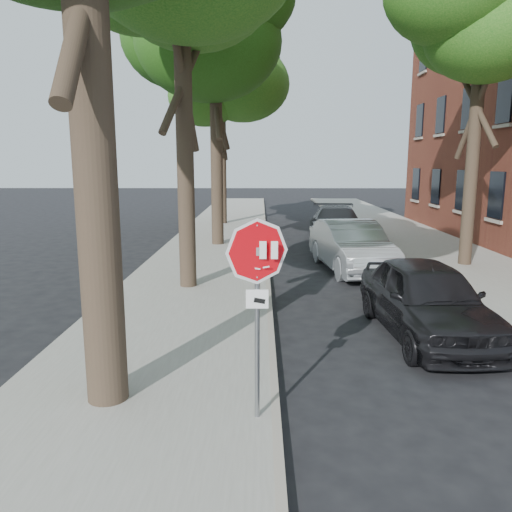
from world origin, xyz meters
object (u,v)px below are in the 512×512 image
(tree_mid_b, at_px, (215,39))
(car_c, at_px, (336,225))
(car_b, at_px, (351,246))
(stop_sign, at_px, (257,281))
(tree_far, at_px, (221,87))
(tree_right, at_px, (480,33))
(car_a, at_px, (427,299))

(tree_mid_b, xyz_separation_m, car_c, (4.94, 0.69, -7.22))
(car_b, bearing_deg, stop_sign, -114.26)
(tree_far, xyz_separation_m, tree_right, (8.70, -11.00, 0.00))
(tree_mid_b, xyz_separation_m, car_a, (5.02, -10.67, -7.24))
(tree_right, bearing_deg, stop_sign, -123.38)
(car_a, bearing_deg, tree_right, 59.82)
(tree_mid_b, distance_m, tree_far, 7.04)
(stop_sign, distance_m, car_c, 15.23)
(tree_far, distance_m, car_b, 14.19)
(tree_far, xyz_separation_m, car_c, (5.24, -6.30, -6.44))
(car_b, xyz_separation_m, car_c, (0.33, 5.35, -0.01))
(tree_mid_b, bearing_deg, car_b, -45.29)
(car_a, height_order, car_c, car_c)
(tree_far, height_order, tree_right, same)
(tree_mid_b, xyz_separation_m, tree_far, (-0.30, 6.99, -0.78))
(car_c, bearing_deg, tree_far, 134.25)
(tree_far, bearing_deg, tree_right, -51.66)
(tree_right, height_order, car_b, tree_right)
(stop_sign, height_order, car_c, stop_sign)
(tree_right, bearing_deg, tree_mid_b, 154.48)
(tree_far, relative_size, car_a, 2.11)
(stop_sign, bearing_deg, car_b, 73.04)
(car_a, xyz_separation_m, car_b, (-0.41, 6.01, 0.03))
(stop_sign, xyz_separation_m, car_c, (3.22, 14.84, -1.17))
(tree_mid_b, bearing_deg, car_c, 7.93)
(tree_mid_b, height_order, car_a, tree_mid_b)
(stop_sign, distance_m, tree_mid_b, 15.48)
(tree_right, relative_size, car_b, 1.96)
(stop_sign, relative_size, car_c, 0.49)
(car_c, bearing_deg, car_a, -85.12)
(car_b, height_order, car_c, car_b)
(stop_sign, height_order, car_a, stop_sign)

